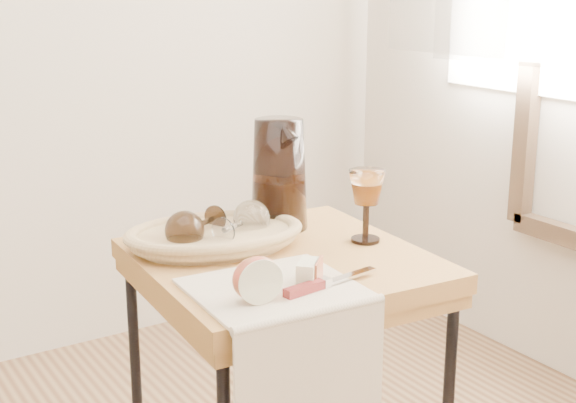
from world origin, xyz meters
TOP-DOWN VIEW (x-y plane):
  - tea_towel at (0.45, 0.33)m, footprint 0.31×0.28m
  - bread_basket at (0.47, 0.61)m, footprint 0.38×0.30m
  - goblet_lying_a at (0.44, 0.62)m, footprint 0.16×0.13m
  - goblet_lying_b at (0.52, 0.59)m, footprint 0.15×0.13m
  - pitcher at (0.66, 0.66)m, footprint 0.24×0.29m
  - wine_goblet at (0.77, 0.47)m, footprint 0.10×0.10m
  - apple_half at (0.39, 0.30)m, footprint 0.09×0.06m
  - apple_wedge at (0.52, 0.32)m, footprint 0.07×0.07m
  - table_knife at (0.54, 0.29)m, footprint 0.22×0.05m

SIDE VIEW (x-z plane):
  - tea_towel at x=0.45m, z-range 0.71..0.72m
  - table_knife at x=0.54m, z-range 0.72..0.73m
  - bread_basket at x=0.47m, z-range 0.71..0.75m
  - apple_wedge at x=0.52m, z-range 0.72..0.76m
  - apple_half at x=0.39m, z-range 0.72..0.80m
  - goblet_lying_b at x=0.52m, z-range 0.72..0.80m
  - goblet_lying_a at x=0.44m, z-range 0.72..0.80m
  - wine_goblet at x=0.77m, z-range 0.71..0.87m
  - pitcher at x=0.66m, z-range 0.69..0.98m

